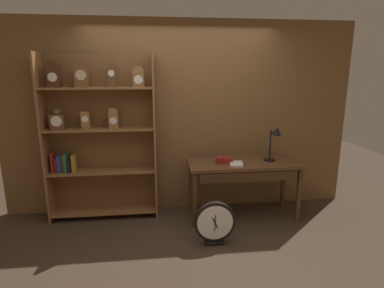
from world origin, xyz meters
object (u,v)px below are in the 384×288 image
(toolbox_small, at_px, (224,160))
(open_repair_manual, at_px, (236,164))
(bookshelf, at_px, (98,135))
(desk_lamp, at_px, (275,139))
(round_clock_large, at_px, (215,223))
(workbench, at_px, (244,169))

(toolbox_small, distance_m, open_repair_manual, 0.17)
(bookshelf, xyz_separation_m, open_repair_manual, (1.76, -0.34, -0.35))
(desk_lamp, relative_size, toolbox_small, 2.34)
(toolbox_small, bearing_deg, round_clock_large, -110.27)
(open_repair_manual, bearing_deg, desk_lamp, 22.31)
(toolbox_small, bearing_deg, workbench, -5.60)
(bookshelf, relative_size, open_repair_manual, 9.79)
(desk_lamp, height_order, toolbox_small, desk_lamp)
(bookshelf, distance_m, open_repair_manual, 1.83)
(bookshelf, distance_m, desk_lamp, 2.30)
(toolbox_small, xyz_separation_m, round_clock_large, (-0.24, -0.65, -0.54))
(bookshelf, relative_size, desk_lamp, 4.52)
(toolbox_small, xyz_separation_m, open_repair_manual, (0.14, -0.10, -0.03))
(workbench, xyz_separation_m, open_repair_manual, (-0.12, -0.08, 0.10))
(desk_lamp, height_order, open_repair_manual, desk_lamp)
(bookshelf, xyz_separation_m, desk_lamp, (2.29, -0.24, -0.06))
(toolbox_small, relative_size, open_repair_manual, 0.92)
(workbench, bearing_deg, bookshelf, 171.97)
(workbench, bearing_deg, round_clock_large, -128.66)
(desk_lamp, relative_size, open_repair_manual, 2.17)
(workbench, distance_m, desk_lamp, 0.56)
(bookshelf, height_order, round_clock_large, bookshelf)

